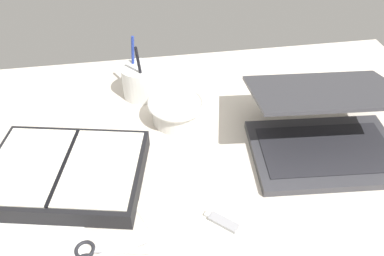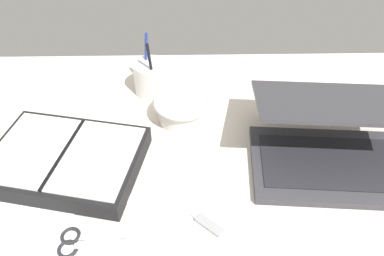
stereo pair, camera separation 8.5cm
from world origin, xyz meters
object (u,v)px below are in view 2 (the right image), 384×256
(bowl, at_px, (183,108))
(planner, at_px, (66,160))
(laptop, at_px, (330,144))
(scissors, at_px, (78,242))
(pen_cup, at_px, (151,78))

(bowl, bearing_deg, planner, -147.96)
(laptop, height_order, scissors, laptop)
(planner, bearing_deg, laptop, 12.98)
(laptop, height_order, bowl, laptop)
(pen_cup, distance_m, scissors, 0.50)
(laptop, height_order, pen_cup, pen_cup)
(bowl, relative_size, scissors, 1.06)
(planner, bearing_deg, pen_cup, 70.36)
(scissors, bearing_deg, laptop, 19.66)
(pen_cup, height_order, planner, pen_cup)
(planner, xyz_separation_m, scissors, (0.06, -0.20, -0.02))
(planner, distance_m, scissors, 0.21)
(bowl, xyz_separation_m, pen_cup, (-0.09, 0.12, 0.01))
(planner, height_order, scissors, planner)
(pen_cup, relative_size, planner, 0.46)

